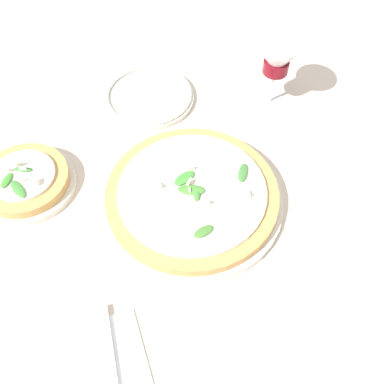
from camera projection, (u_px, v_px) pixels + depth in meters
The scene contains 7 objects.
ground_plane at pixel (214, 202), 0.81m from camera, with size 6.00×6.00×0.00m, color beige.
pizza_arugula_main at pixel (192, 196), 0.79m from camera, with size 0.32×0.32×0.05m.
pizza_personal_side at pixel (25, 181), 0.81m from camera, with size 0.18×0.18×0.05m.
wine_glass at pixel (277, 60), 0.87m from camera, with size 0.09×0.09×0.15m.
napkin at pixel (112, 369), 0.63m from camera, with size 0.16×0.11×0.01m.
fork at pixel (112, 373), 0.63m from camera, with size 0.20×0.04×0.00m.
side_plate_white at pixel (149, 96), 0.96m from camera, with size 0.19×0.19×0.02m.
Camera 1 is at (0.41, -0.20, 0.66)m, focal length 42.00 mm.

